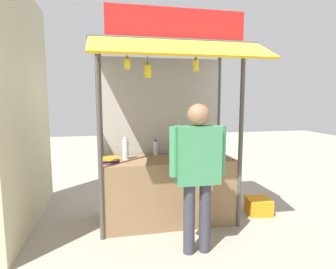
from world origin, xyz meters
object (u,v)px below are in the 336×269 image
water_bottle_back_right (156,148)px  magazine_stack_mid_left (203,158)px  water_bottle_front_right (213,145)px  banana_bunch_rightmost (196,65)px  magazine_stack_mid_right (110,160)px  banana_bunch_inner_left (127,64)px  plastic_crate (258,206)px  banana_bunch_leftmost (148,71)px  water_bottle_left (125,149)px  vendor_person (198,165)px

water_bottle_back_right → magazine_stack_mid_left: bearing=-41.1°
water_bottle_front_right → banana_bunch_rightmost: banana_bunch_rightmost is taller
water_bottle_back_right → banana_bunch_rightmost: banana_bunch_rightmost is taller
water_bottle_back_right → magazine_stack_mid_right: 0.78m
water_bottle_back_right → magazine_stack_mid_right: water_bottle_back_right is taller
banana_bunch_inner_left → plastic_crate: banana_bunch_inner_left is taller
magazine_stack_mid_right → banana_bunch_rightmost: (1.07, -0.41, 1.23)m
water_bottle_back_right → banana_bunch_leftmost: 1.34m
magazine_stack_mid_left → water_bottle_back_right: bearing=138.9°
banana_bunch_leftmost → plastic_crate: (1.79, 0.43, -2.00)m
plastic_crate → magazine_stack_mid_right: bearing=-179.6°
water_bottle_left → vendor_person: bearing=-52.5°
vendor_person → banana_bunch_inner_left: bearing=150.6°
water_bottle_left → vendor_person: (0.76, -0.99, -0.03)m
banana_bunch_leftmost → vendor_person: banana_bunch_leftmost is taller
magazine_stack_mid_right → water_bottle_front_right: bearing=11.8°
magazine_stack_mid_left → banana_bunch_leftmost: banana_bunch_leftmost is taller
water_bottle_left → banana_bunch_rightmost: size_ratio=1.27×
magazine_stack_mid_right → banana_bunch_inner_left: (0.23, -0.41, 1.23)m
plastic_crate → vendor_person: bearing=-146.2°
magazine_stack_mid_right → banana_bunch_rightmost: banana_bunch_rightmost is taller
banana_bunch_leftmost → plastic_crate: bearing=13.4°
vendor_person → plastic_crate: bearing=34.6°
magazine_stack_mid_left → banana_bunch_rightmost: bearing=-127.9°
magazine_stack_mid_right → plastic_crate: size_ratio=0.91×
water_bottle_back_right → banana_bunch_leftmost: banana_bunch_leftmost is taller
water_bottle_front_right → banana_bunch_leftmost: banana_bunch_leftmost is taller
water_bottle_left → banana_bunch_rightmost: (0.85, -0.55, 1.12)m
magazine_stack_mid_left → plastic_crate: size_ratio=0.87×
water_bottle_front_right → banana_bunch_inner_left: (-1.38, -0.75, 1.13)m
water_bottle_left → plastic_crate: 2.26m
vendor_person → magazine_stack_mid_left: bearing=67.5°
water_bottle_front_right → banana_bunch_leftmost: (-1.14, -0.75, 1.06)m
vendor_person → plastic_crate: (1.29, 0.86, -0.92)m
water_bottle_front_right → magazine_stack_mid_left: 0.61m
banana_bunch_inner_left → water_bottle_front_right: bearing=28.6°
magazine_stack_mid_left → vendor_person: 0.75m
banana_bunch_inner_left → plastic_crate: bearing=11.9°
magazine_stack_mid_right → banana_bunch_inner_left: size_ratio=1.33×
banana_bunch_leftmost → water_bottle_left: bearing=114.6°
water_bottle_back_right → banana_bunch_rightmost: (0.38, -0.77, 1.15)m
water_bottle_left → water_bottle_back_right: bearing=24.5°
banana_bunch_rightmost → banana_bunch_leftmost: (-0.60, 0.00, -0.08)m
banana_bunch_leftmost → banana_bunch_rightmost: bearing=-0.1°
water_bottle_front_right → plastic_crate: 1.19m
water_bottle_front_right → banana_bunch_leftmost: size_ratio=0.86×
water_bottle_back_right → banana_bunch_inner_left: banana_bunch_inner_left is taller
banana_bunch_rightmost → plastic_crate: 2.43m
magazine_stack_mid_left → banana_bunch_inner_left: size_ratio=1.28×
magazine_stack_mid_right → banana_bunch_rightmost: size_ratio=1.29×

